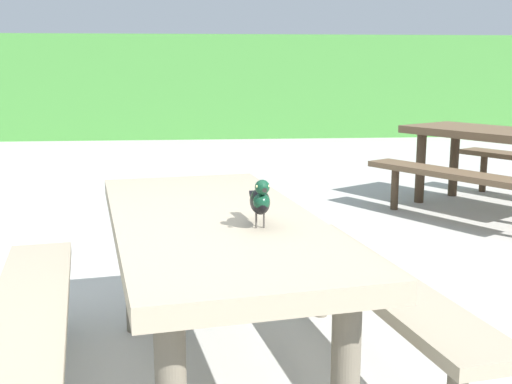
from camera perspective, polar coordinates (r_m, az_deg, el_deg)
hedge_wall at (r=12.28m, az=-6.26°, el=9.39°), size 28.00×1.69×1.84m
picnic_table_foreground at (r=2.53m, az=-3.79°, el=-6.13°), size 1.95×1.97×0.74m
bird_grackle at (r=2.25m, az=0.38°, el=-0.72°), size 0.08×0.29×0.18m
picnic_table_mid_left at (r=6.14m, az=21.27°, el=3.44°), size 2.33×2.34×0.74m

